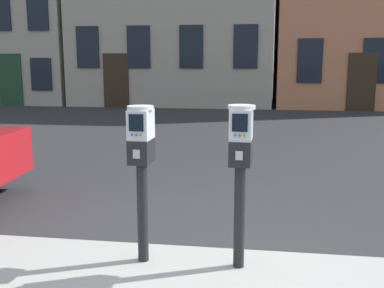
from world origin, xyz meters
The scene contains 3 objects.
ground_plane centered at (0.00, 0.00, 0.00)m, with size 160.00×160.00×0.00m, color #28282B.
parking_meter_near_kerb centered at (-0.56, -0.15, 1.05)m, with size 0.23×0.26×1.32m.
parking_meter_twin_adjacent centered at (0.25, -0.15, 1.06)m, with size 0.23×0.26×1.34m.
Camera 1 is at (0.38, -3.67, 1.82)m, focal length 42.33 mm.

